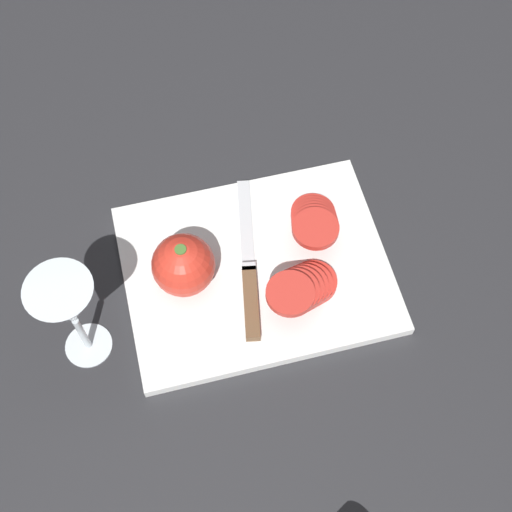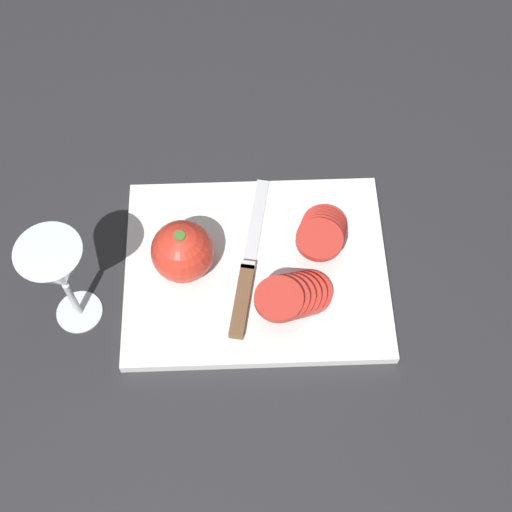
% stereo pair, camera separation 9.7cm
% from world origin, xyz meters
% --- Properties ---
extents(ground_plane, '(3.00, 3.00, 0.00)m').
position_xyz_m(ground_plane, '(0.00, 0.00, 0.00)').
color(ground_plane, '#28282B').
extents(cutting_board, '(0.37, 0.29, 0.02)m').
position_xyz_m(cutting_board, '(0.06, -0.04, 0.01)').
color(cutting_board, white).
rests_on(cutting_board, ground_plane).
extents(wine_glass, '(0.08, 0.08, 0.17)m').
position_xyz_m(wine_glass, '(-0.19, -0.09, 0.12)').
color(wine_glass, silver).
rests_on(wine_glass, ground_plane).
extents(whole_tomato, '(0.09, 0.09, 0.09)m').
position_xyz_m(whole_tomato, '(-0.04, -0.03, 0.06)').
color(whole_tomato, red).
rests_on(whole_tomato, cutting_board).
extents(knife, '(0.07, 0.26, 0.01)m').
position_xyz_m(knife, '(0.04, -0.07, 0.02)').
color(knife, silver).
rests_on(knife, cutting_board).
extents(tomato_slice_stack_near, '(0.08, 0.12, 0.06)m').
position_xyz_m(tomato_slice_stack_near, '(0.15, -0.00, 0.05)').
color(tomato_slice_stack_near, red).
rests_on(tomato_slice_stack_near, cutting_board).
extents(tomato_slice_stack_far, '(0.11, 0.10, 0.06)m').
position_xyz_m(tomato_slice_stack_far, '(0.11, -0.10, 0.05)').
color(tomato_slice_stack_far, red).
rests_on(tomato_slice_stack_far, cutting_board).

